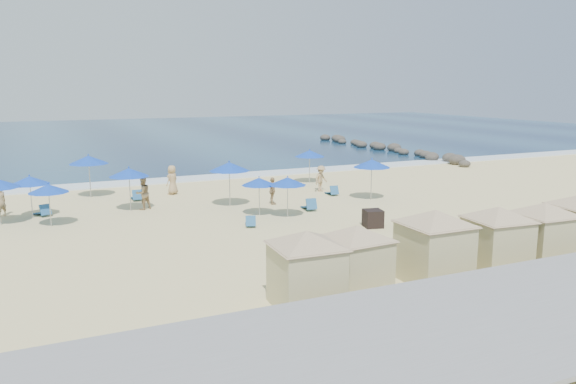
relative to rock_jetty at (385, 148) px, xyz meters
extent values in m
plane|color=beige|center=(-24.01, -24.90, -0.36)|extent=(160.00, 160.00, 0.00)
cube|color=#0D284B|center=(-24.01, 30.10, -0.33)|extent=(160.00, 80.00, 0.06)
cube|color=white|center=(-24.01, -9.40, -0.32)|extent=(160.00, 2.50, 0.08)
cube|color=gray|center=(-24.01, -37.90, 0.19)|extent=(160.00, 2.20, 1.10)
cube|color=gray|center=(-24.01, -40.90, 0.80)|extent=(160.00, 4.00, 0.12)
ellipsoid|color=#322D29|center=(-0.61, -12.90, -0.09)|extent=(1.00, 1.00, 0.65)
ellipsoid|color=#322D29|center=(-0.13, -11.40, 0.05)|extent=(1.48, 1.48, 0.96)
ellipsoid|color=#322D29|center=(0.35, -9.90, 0.02)|extent=(1.40, 1.40, 0.91)
ellipsoid|color=#322D29|center=(-0.49, -8.40, 0.00)|extent=(1.32, 1.32, 0.86)
ellipsoid|color=#322D29|center=(-0.01, -6.90, -0.02)|extent=(1.24, 1.24, 0.81)
ellipsoid|color=#322D29|center=(0.47, -5.40, -0.04)|extent=(1.16, 1.16, 0.75)
ellipsoid|color=#322D29|center=(-0.37, -3.90, -0.06)|extent=(1.08, 1.08, 0.70)
ellipsoid|color=#322D29|center=(0.11, -2.40, -0.09)|extent=(1.00, 1.00, 0.65)
ellipsoid|color=#322D29|center=(0.59, -0.90, 0.05)|extent=(1.48, 1.48, 0.96)
ellipsoid|color=#322D29|center=(-0.25, 0.60, 0.02)|extent=(1.40, 1.40, 0.91)
ellipsoid|color=#322D29|center=(0.23, 2.10, 0.00)|extent=(1.32, 1.32, 0.86)
ellipsoid|color=#322D29|center=(-0.61, 3.60, -0.02)|extent=(1.24, 1.24, 0.81)
ellipsoid|color=#322D29|center=(-0.13, 5.10, -0.04)|extent=(1.16, 1.16, 0.75)
ellipsoid|color=#322D29|center=(0.35, 6.60, -0.06)|extent=(1.08, 1.08, 0.70)
ellipsoid|color=#322D29|center=(-0.49, 8.10, -0.09)|extent=(1.00, 1.00, 0.65)
ellipsoid|color=#322D29|center=(-0.01, 9.60, 0.05)|extent=(1.48, 1.48, 0.96)
ellipsoid|color=#322D29|center=(0.47, 11.10, 0.02)|extent=(1.40, 1.40, 0.91)
ellipsoid|color=#322D29|center=(-0.37, 12.60, 0.00)|extent=(1.32, 1.32, 0.86)
cube|color=black|center=(-19.17, -27.16, 0.07)|extent=(1.03, 1.03, 0.86)
cube|color=tan|center=(-26.66, -34.83, 0.62)|extent=(2.07, 2.07, 1.97)
cube|color=tan|center=(-26.66, -34.83, 1.61)|extent=(2.17, 2.17, 0.08)
pyramid|color=tan|center=(-26.66, -34.83, 2.10)|extent=(4.31, 4.31, 0.49)
cube|color=tan|center=(-24.61, -34.44, 0.57)|extent=(2.00, 2.00, 1.86)
cube|color=tan|center=(-24.61, -34.44, 1.50)|extent=(2.10, 2.10, 0.07)
pyramid|color=tan|center=(-24.61, -34.44, 1.96)|extent=(4.07, 4.07, 0.47)
cube|color=tan|center=(-21.49, -34.58, 0.67)|extent=(2.09, 2.09, 2.07)
cube|color=tan|center=(-21.49, -34.58, 1.71)|extent=(2.20, 2.20, 0.08)
pyramid|color=tan|center=(-21.49, -34.58, 2.23)|extent=(4.54, 4.54, 0.52)
cube|color=tan|center=(-18.58, -34.62, 0.62)|extent=(2.12, 2.12, 1.96)
cube|color=tan|center=(-18.58, -34.62, 1.60)|extent=(2.23, 2.23, 0.08)
pyramid|color=tan|center=(-18.58, -34.62, 2.09)|extent=(4.27, 4.27, 0.49)
cube|color=tan|center=(-16.26, -34.69, 0.60)|extent=(2.03, 2.03, 1.93)
cube|color=tan|center=(-16.26, -34.69, 1.56)|extent=(2.13, 2.13, 0.08)
pyramid|color=tan|center=(-16.26, -34.69, 2.05)|extent=(4.22, 4.22, 0.48)
cylinder|color=#A5A8AD|center=(-33.58, -20.43, 0.51)|extent=(0.05, 0.05, 1.75)
cone|color=#113EB9|center=(-33.58, -20.43, 1.55)|extent=(1.94, 1.94, 0.41)
sphere|color=#113EB9|center=(-33.58, -20.43, 1.81)|extent=(0.07, 0.07, 0.07)
cylinder|color=#A5A8AD|center=(-34.39, -18.02, 0.55)|extent=(0.05, 0.05, 1.83)
cone|color=#113EB9|center=(-34.39, -18.02, 1.64)|extent=(2.03, 2.03, 0.43)
sphere|color=#113EB9|center=(-34.39, -18.02, 1.91)|extent=(0.08, 0.08, 0.08)
cylinder|color=#A5A8AD|center=(-31.03, -13.49, 0.72)|extent=(0.06, 0.06, 2.16)
cone|color=#113EB9|center=(-31.03, -13.49, 2.00)|extent=(2.39, 2.39, 0.51)
sphere|color=#113EB9|center=(-31.03, -13.49, 2.31)|extent=(0.09, 0.09, 0.09)
cylinder|color=#A5A8AD|center=(-29.41, -18.47, 0.63)|extent=(0.05, 0.05, 1.98)
cone|color=#113EB9|center=(-29.41, -18.47, 1.80)|extent=(2.19, 2.19, 0.47)
sphere|color=#113EB9|center=(-29.41, -18.47, 2.09)|extent=(0.08, 0.08, 0.08)
cylinder|color=#A5A8AD|center=(-22.14, -23.54, 0.53)|extent=(0.05, 0.05, 1.78)
cone|color=#113EB9|center=(-22.14, -23.54, 1.58)|extent=(1.97, 1.97, 0.42)
sphere|color=#113EB9|center=(-22.14, -23.54, 1.84)|extent=(0.07, 0.07, 0.07)
cylinder|color=#A5A8AD|center=(-24.01, -19.64, 0.70)|extent=(0.06, 0.06, 2.12)
cone|color=#113EB9|center=(-24.01, -19.64, 1.96)|extent=(2.35, 2.35, 0.50)
sphere|color=#113EB9|center=(-24.01, -19.64, 2.26)|extent=(0.09, 0.09, 0.09)
cylinder|color=#A5A8AD|center=(-23.35, -22.57, 0.49)|extent=(0.04, 0.04, 1.70)
cone|color=#113EB9|center=(-23.35, -22.57, 1.50)|extent=(1.88, 1.88, 0.40)
sphere|color=#113EB9|center=(-23.35, -22.57, 1.75)|extent=(0.07, 0.07, 0.07)
cylinder|color=#A5A8AD|center=(-16.25, -14.45, 0.61)|extent=(0.05, 0.05, 1.93)
cone|color=#113EB9|center=(-16.25, -14.45, 1.75)|extent=(2.14, 2.14, 0.46)
sphere|color=#113EB9|center=(-16.25, -14.45, 2.03)|extent=(0.08, 0.08, 0.08)
cylinder|color=#A5A8AD|center=(-15.54, -21.38, 0.66)|extent=(0.05, 0.05, 2.04)
cone|color=#113EB9|center=(-15.54, -21.38, 1.86)|extent=(2.25, 2.25, 0.48)
sphere|color=#113EB9|center=(-15.54, -21.38, 2.16)|extent=(0.09, 0.09, 0.09)
cube|color=#265B8C|center=(-33.93, -17.63, -0.20)|extent=(0.92, 1.29, 0.32)
cube|color=#265B8C|center=(-33.76, -18.09, 0.03)|extent=(0.63, 0.49, 0.57)
cube|color=#265B8C|center=(-28.59, -15.51, -0.20)|extent=(0.63, 1.25, 0.34)
cube|color=#265B8C|center=(-28.62, -16.02, 0.05)|extent=(0.59, 0.36, 0.59)
cube|color=#265B8C|center=(-24.56, -24.40, -0.22)|extent=(0.80, 1.15, 0.29)
cube|color=#265B8C|center=(-24.71, -24.82, -0.01)|extent=(0.56, 0.43, 0.51)
cube|color=#265B8C|center=(-20.27, -22.28, -0.19)|extent=(0.76, 1.32, 0.34)
cube|color=#265B8C|center=(-20.34, -22.80, 0.06)|extent=(0.63, 0.42, 0.61)
cube|color=#265B8C|center=(-16.99, -19.02, -0.21)|extent=(0.66, 1.19, 0.31)
cube|color=#265B8C|center=(-17.04, -19.49, 0.02)|extent=(0.57, 0.37, 0.55)
imported|color=tan|center=(-28.70, -18.38, 0.56)|extent=(1.11, 1.01, 1.85)
imported|color=tan|center=(-21.56, -20.16, 0.44)|extent=(0.60, 1.01, 1.60)
imported|color=tan|center=(-17.05, -17.71, 0.49)|extent=(1.27, 1.04, 1.71)
imported|color=tan|center=(-26.17, -14.65, 0.57)|extent=(1.09, 1.04, 1.87)
imported|color=tan|center=(-35.87, -16.95, 0.44)|extent=(0.70, 0.67, 1.61)
camera|label=1|loc=(-34.15, -49.80, 6.50)|focal=35.00mm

